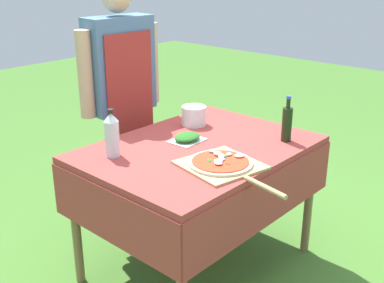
# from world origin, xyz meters

# --- Properties ---
(ground_plane) EXTENTS (12.00, 12.00, 0.00)m
(ground_plane) POSITION_xyz_m (0.00, 0.00, 0.00)
(ground_plane) COLOR #477A2D
(prep_table) EXTENTS (1.25, 0.92, 0.76)m
(prep_table) POSITION_xyz_m (0.00, 0.00, 0.67)
(prep_table) COLOR #A83D38
(prep_table) RESTS_ON ground
(person_cook) EXTENTS (0.59, 0.22, 1.58)m
(person_cook) POSITION_xyz_m (0.09, 0.74, 0.93)
(person_cook) COLOR #333D56
(person_cook) RESTS_ON ground
(pizza_on_peel) EXTENTS (0.41, 0.63, 0.05)m
(pizza_on_peel) POSITION_xyz_m (-0.13, -0.27, 0.77)
(pizza_on_peel) COLOR tan
(pizza_on_peel) RESTS_ON prep_table
(oil_bottle) EXTENTS (0.06, 0.06, 0.26)m
(oil_bottle) POSITION_xyz_m (0.38, -0.31, 0.86)
(oil_bottle) COLOR black
(oil_bottle) RESTS_ON prep_table
(water_bottle) EXTENTS (0.08, 0.08, 0.25)m
(water_bottle) POSITION_xyz_m (-0.40, 0.23, 0.88)
(water_bottle) COLOR silver
(water_bottle) RESTS_ON prep_table
(herb_container) EXTENTS (0.19, 0.16, 0.04)m
(herb_container) POSITION_xyz_m (0.01, 0.10, 0.78)
(herb_container) COLOR silver
(herb_container) RESTS_ON prep_table
(mixing_tub) EXTENTS (0.15, 0.15, 0.12)m
(mixing_tub) POSITION_xyz_m (0.25, 0.26, 0.82)
(mixing_tub) COLOR silver
(mixing_tub) RESTS_ON prep_table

